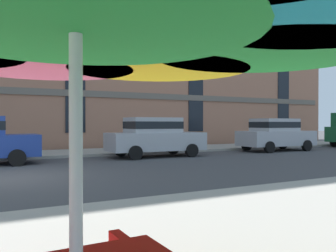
{
  "coord_description": "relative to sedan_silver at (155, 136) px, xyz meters",
  "views": [
    {
      "loc": [
        -0.36,
        -10.54,
        1.52
      ],
      "look_at": [
        6.76,
        3.2,
        1.4
      ],
      "focal_mm": 37.11,
      "sensor_mm": 36.0,
      "label": 1
    }
  ],
  "objects": [
    {
      "name": "ground_plane",
      "position": [
        -6.35,
        -3.7,
        -0.95
      ],
      "size": [
        120.0,
        120.0,
        0.0
      ],
      "primitive_type": "plane",
      "color": "#424244"
    },
    {
      "name": "sedan_silver",
      "position": [
        0.0,
        0.0,
        0.0
      ],
      "size": [
        4.4,
        1.98,
        1.78
      ],
      "color": "#A8AAB2",
      "rests_on": "ground"
    },
    {
      "name": "sedan_silver_midblock",
      "position": [
        7.38,
        0.0,
        0.0
      ],
      "size": [
        4.4,
        1.98,
        1.78
      ],
      "color": "#A8AAB2",
      "rests_on": "ground"
    }
  ]
}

